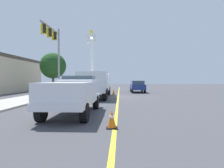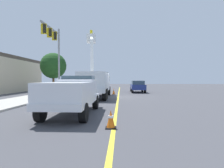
% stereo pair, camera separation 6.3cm
% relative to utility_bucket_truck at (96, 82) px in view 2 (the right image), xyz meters
% --- Properties ---
extents(ground, '(120.00, 120.00, 0.00)m').
position_rel_utility_bucket_truck_xyz_m(ground, '(0.62, -2.29, -1.62)').
color(ground, '#47474C').
extents(sidewalk_far_side, '(60.06, 4.84, 0.12)m').
position_rel_utility_bucket_truck_xyz_m(sidewalk_far_side, '(0.79, 5.97, -1.56)').
color(sidewalk_far_side, '#B2ADA3').
rests_on(sidewalk_far_side, ground).
extents(lane_centre_stripe, '(49.99, 1.19, 0.01)m').
position_rel_utility_bucket_truck_xyz_m(lane_centre_stripe, '(0.62, -2.29, -1.61)').
color(lane_centre_stripe, yellow).
rests_on(lane_centre_stripe, ground).
extents(utility_bucket_truck, '(8.25, 2.73, 7.22)m').
position_rel_utility_bucket_truck_xyz_m(utility_bucket_truck, '(0.00, 0.00, 0.00)').
color(utility_bucket_truck, silver).
rests_on(utility_bucket_truck, ground).
extents(service_pickup_truck, '(5.64, 2.28, 2.06)m').
position_rel_utility_bucket_truck_xyz_m(service_pickup_truck, '(-9.23, 0.18, -0.50)').
color(service_pickup_truck, white).
rests_on(service_pickup_truck, ground).
extents(passing_minivan, '(4.84, 2.03, 1.69)m').
position_rel_utility_bucket_truck_xyz_m(passing_minivan, '(7.81, -5.15, -0.64)').
color(passing_minivan, navy).
rests_on(passing_minivan, ground).
extents(traffic_cone_leading, '(0.40, 0.40, 0.70)m').
position_rel_utility_bucket_truck_xyz_m(traffic_cone_leading, '(-11.97, -1.92, -1.27)').
color(traffic_cone_leading, black).
rests_on(traffic_cone_leading, ground).
extents(traffic_cone_mid_front, '(0.40, 0.40, 0.78)m').
position_rel_utility_bucket_truck_xyz_m(traffic_cone_mid_front, '(3.94, -1.76, -1.23)').
color(traffic_cone_mid_front, black).
rests_on(traffic_cone_mid_front, ground).
extents(traffic_signal_mast, '(5.18, 0.62, 8.00)m').
position_rel_utility_bucket_truck_xyz_m(traffic_signal_mast, '(1.79, 4.93, 4.04)').
color(traffic_signal_mast, gray).
rests_on(traffic_signal_mast, ground).
extents(street_tree_right, '(3.84, 3.84, 5.85)m').
position_rel_utility_bucket_truck_xyz_m(street_tree_right, '(8.43, 7.39, 2.30)').
color(street_tree_right, brown).
rests_on(street_tree_right, ground).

